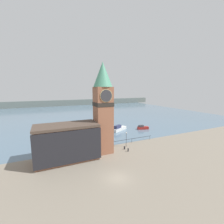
{
  "coord_description": "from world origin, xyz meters",
  "views": [
    {
      "loc": [
        -10.47,
        -20.8,
        15.1
      ],
      "look_at": [
        2.71,
        8.28,
        10.01
      ],
      "focal_mm": 24.0,
      "sensor_mm": 36.0,
      "label": 1
    }
  ],
  "objects_px": {
    "lamp_post": "(126,137)",
    "boat_far": "(143,128)",
    "clock_tower": "(103,106)",
    "mooring_bollard_far": "(128,150)",
    "mooring_bollard_near": "(125,147)",
    "pier_building": "(67,142)",
    "boat_near": "(119,128)"
  },
  "relations": [
    {
      "from": "boat_far",
      "to": "lamp_post",
      "type": "bearing_deg",
      "value": -124.48
    },
    {
      "from": "mooring_bollard_near",
      "to": "boat_near",
      "type": "bearing_deg",
      "value": 67.58
    },
    {
      "from": "boat_near",
      "to": "lamp_post",
      "type": "xyz_separation_m",
      "value": [
        -5.16,
        -14.13,
        1.96
      ]
    },
    {
      "from": "boat_near",
      "to": "lamp_post",
      "type": "bearing_deg",
      "value": -138.65
    },
    {
      "from": "boat_far",
      "to": "mooring_bollard_far",
      "type": "bearing_deg",
      "value": -120.67
    },
    {
      "from": "mooring_bollard_far",
      "to": "boat_near",
      "type": "bearing_deg",
      "value": 69.87
    },
    {
      "from": "lamp_post",
      "to": "boat_far",
      "type": "bearing_deg",
      "value": 41.03
    },
    {
      "from": "pier_building",
      "to": "clock_tower",
      "type": "bearing_deg",
      "value": 3.89
    },
    {
      "from": "pier_building",
      "to": "boat_far",
      "type": "distance_m",
      "value": 31.98
    },
    {
      "from": "mooring_bollard_far",
      "to": "clock_tower",
      "type": "bearing_deg",
      "value": 157.54
    },
    {
      "from": "clock_tower",
      "to": "lamp_post",
      "type": "xyz_separation_m",
      "value": [
        6.52,
        0.51,
        -8.33
      ]
    },
    {
      "from": "pier_building",
      "to": "lamp_post",
      "type": "bearing_deg",
      "value": 4.13
    },
    {
      "from": "clock_tower",
      "to": "boat_near",
      "type": "relative_size",
      "value": 3.14
    },
    {
      "from": "pier_building",
      "to": "boat_near",
      "type": "height_order",
      "value": "pier_building"
    },
    {
      "from": "clock_tower",
      "to": "boat_near",
      "type": "distance_m",
      "value": 21.37
    },
    {
      "from": "boat_near",
      "to": "mooring_bollard_far",
      "type": "bearing_deg",
      "value": -138.73
    },
    {
      "from": "boat_far",
      "to": "mooring_bollard_near",
      "type": "xyz_separation_m",
      "value": [
        -15.21,
        -13.48,
        -0.16
      ]
    },
    {
      "from": "boat_near",
      "to": "mooring_bollard_far",
      "type": "height_order",
      "value": "boat_near"
    },
    {
      "from": "mooring_bollard_far",
      "to": "lamp_post",
      "type": "xyz_separation_m",
      "value": [
        1.04,
        2.77,
        2.3
      ]
    },
    {
      "from": "boat_near",
      "to": "lamp_post",
      "type": "height_order",
      "value": "lamp_post"
    },
    {
      "from": "boat_far",
      "to": "lamp_post",
      "type": "height_order",
      "value": "lamp_post"
    },
    {
      "from": "clock_tower",
      "to": "mooring_bollard_far",
      "type": "height_order",
      "value": "clock_tower"
    },
    {
      "from": "clock_tower",
      "to": "mooring_bollard_far",
      "type": "xyz_separation_m",
      "value": [
        5.48,
        -2.27,
        -10.63
      ]
    },
    {
      "from": "mooring_bollard_near",
      "to": "pier_building",
      "type": "bearing_deg",
      "value": 179.13
    },
    {
      "from": "boat_near",
      "to": "mooring_bollard_near",
      "type": "bearing_deg",
      "value": -141.01
    },
    {
      "from": "pier_building",
      "to": "boat_far",
      "type": "relative_size",
      "value": 3.0
    },
    {
      "from": "clock_tower",
      "to": "lamp_post",
      "type": "bearing_deg",
      "value": 4.44
    },
    {
      "from": "pier_building",
      "to": "lamp_post",
      "type": "distance_m",
      "value": 14.98
    },
    {
      "from": "mooring_bollard_far",
      "to": "boat_far",
      "type": "bearing_deg",
      "value": 44.85
    },
    {
      "from": "mooring_bollard_near",
      "to": "mooring_bollard_far",
      "type": "height_order",
      "value": "mooring_bollard_near"
    },
    {
      "from": "boat_far",
      "to": "mooring_bollard_near",
      "type": "bearing_deg",
      "value": -123.97
    },
    {
      "from": "mooring_bollard_near",
      "to": "lamp_post",
      "type": "height_order",
      "value": "lamp_post"
    }
  ]
}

